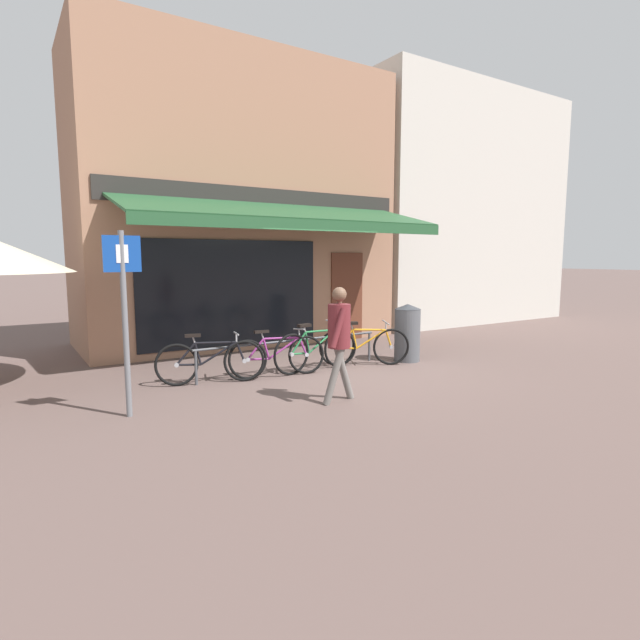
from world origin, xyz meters
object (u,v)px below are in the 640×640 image
Objects in this scene: pedestrian_adult at (339,331)px; bicycle_black at (211,361)px; bicycle_green at (316,349)px; bicycle_orange at (364,346)px; bicycle_purple at (277,355)px; litter_bin at (407,332)px; parking_sign at (124,304)px.

bicycle_black is at bearing 132.78° from pedestrian_adult.
bicycle_green is 0.98m from bicycle_orange.
pedestrian_adult reaches higher than bicycle_purple.
bicycle_black is 1.51× the size of litter_bin.
bicycle_green is at bearing 8.49° from bicycle_purple.
parking_sign is (-4.31, -0.76, 1.05)m from bicycle_orange.
parking_sign is at bearing -170.56° from bicycle_green.
parking_sign reaches higher than pedestrian_adult.
bicycle_black is at bearing 170.02° from bicycle_green.
bicycle_green is at bearing 14.82° from parking_sign.
bicycle_purple is 1.10× the size of bicycle_orange.
bicycle_green is 1.16× the size of bicycle_orange.
pedestrian_adult is 1.45× the size of litter_bin.
bicycle_black is 0.72× the size of parking_sign.
bicycle_purple is at bearing 19.18° from parking_sign.
bicycle_orange is 2.45m from pedestrian_adult.
bicycle_green reaches higher than bicycle_orange.
bicycle_black is 1.09× the size of bicycle_orange.
parking_sign is at bearing -129.03° from bicycle_black.
pedestrian_adult is at bearing -109.67° from bicycle_orange.
parking_sign is at bearing -151.45° from bicycle_purple.
bicycle_orange is 4.50m from parking_sign.
bicycle_green reaches higher than bicycle_purple.
bicycle_green is 1.11× the size of pedestrian_adult.
pedestrian_adult is (1.14, -1.91, 0.63)m from bicycle_black.
bicycle_orange is at bearing -12.36° from bicycle_green.
litter_bin reaches higher than bicycle_black.
bicycle_purple is 2.92m from parking_sign.
bicycle_black is 2.31m from pedestrian_adult.
bicycle_black is 3.84m from litter_bin.
bicycle_orange is at bearing 55.79° from pedestrian_adult.
bicycle_black is 1.89m from bicycle_green.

